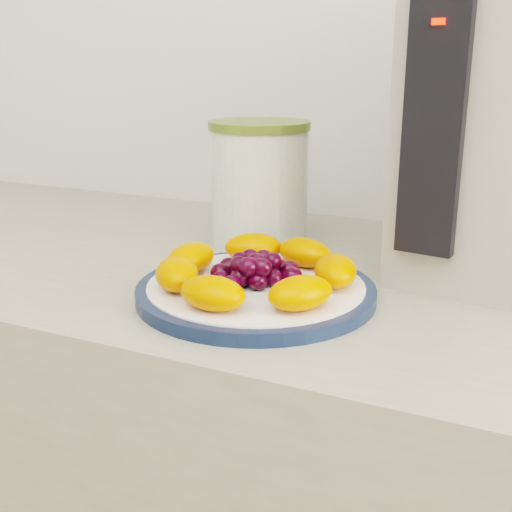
% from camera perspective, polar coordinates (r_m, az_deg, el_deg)
% --- Properties ---
extents(plate_rim, '(0.27, 0.27, 0.01)m').
position_cam_1_polar(plate_rim, '(0.73, 0.00, -3.17)').
color(plate_rim, '#12213E').
rests_on(plate_rim, counter).
extents(plate_face, '(0.25, 0.25, 0.02)m').
position_cam_1_polar(plate_face, '(0.73, 0.00, -3.10)').
color(plate_face, white).
rests_on(plate_face, counter).
extents(canister, '(0.18, 0.18, 0.17)m').
position_cam_1_polar(canister, '(0.93, 0.29, 6.06)').
color(canister, '#4C6419').
rests_on(canister, counter).
extents(canister_lid, '(0.19, 0.19, 0.01)m').
position_cam_1_polar(canister_lid, '(0.92, 0.30, 11.53)').
color(canister_lid, '#536722').
rests_on(canister_lid, canister).
extents(appliance_panel, '(0.07, 0.03, 0.28)m').
position_cam_1_polar(appliance_panel, '(0.72, 15.53, 10.90)').
color(appliance_panel, black).
rests_on(appliance_panel, appliance_body).
extents(appliance_led, '(0.01, 0.01, 0.01)m').
position_cam_1_polar(appliance_led, '(0.71, 15.94, 19.41)').
color(appliance_led, '#FF0C05').
rests_on(appliance_led, appliance_panel).
extents(fruit_plate, '(0.23, 0.23, 0.04)m').
position_cam_1_polar(fruit_plate, '(0.73, -0.09, -1.20)').
color(fruit_plate, '#F45C00').
rests_on(fruit_plate, plate_face).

